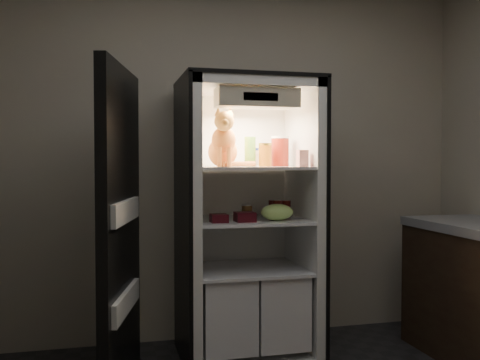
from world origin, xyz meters
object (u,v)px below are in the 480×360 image
object	(u,v)px
berry_box_left	(219,218)
salsa_jar	(265,155)
pepper_jar	(280,151)
parmesan_shaker	(250,152)
cream_carton	(302,158)
refrigerator	(246,240)
mayo_tub	(252,157)
tabby_cat	(223,145)
condiment_jar	(247,211)
berry_box_right	(245,217)
soda_can_a	(273,208)
grape_bag	(277,212)
soda_can_b	(286,209)
soda_can_c	(277,209)

from	to	relation	value
berry_box_left	salsa_jar	bearing A→B (deg)	26.34
pepper_jar	berry_box_left	xyz separation A→B (m)	(-0.48, -0.25, -0.43)
parmesan_shaker	cream_carton	size ratio (longest dim) A/B	1.85
refrigerator	mayo_tub	bearing A→B (deg)	53.04
tabby_cat	cream_carton	xyz separation A→B (m)	(0.47, -0.21, -0.09)
refrigerator	parmesan_shaker	distance (m)	0.60
cream_carton	berry_box_left	world-z (taller)	cream_carton
condiment_jar	berry_box_right	xyz separation A→B (m)	(-0.06, -0.16, -0.02)
tabby_cat	berry_box_left	world-z (taller)	tabby_cat
salsa_jar	berry_box_right	bearing A→B (deg)	-136.94
tabby_cat	condiment_jar	bearing A→B (deg)	7.42
refrigerator	soda_can_a	bearing A→B (deg)	9.98
pepper_jar	berry_box_left	world-z (taller)	pepper_jar
berry_box_left	berry_box_right	world-z (taller)	berry_box_right
salsa_jar	soda_can_a	size ratio (longest dim) A/B	1.33
pepper_jar	grape_bag	xyz separation A→B (m)	(-0.09, -0.23, -0.40)
parmesan_shaker	soda_can_b	size ratio (longest dim) A/B	1.65
refrigerator	mayo_tub	size ratio (longest dim) A/B	14.75
parmesan_shaker	pepper_jar	world-z (taller)	pepper_jar
cream_carton	soda_can_b	xyz separation A→B (m)	(-0.04, 0.22, -0.34)
tabby_cat	cream_carton	world-z (taller)	tabby_cat
berry_box_left	refrigerator	bearing A→B (deg)	43.67
refrigerator	mayo_tub	world-z (taller)	refrigerator
soda_can_a	berry_box_right	size ratio (longest dim) A/B	0.96
salsa_jar	cream_carton	world-z (taller)	salsa_jar
mayo_tub	berry_box_left	xyz separation A→B (m)	(-0.30, -0.31, -0.39)
condiment_jar	tabby_cat	bearing A→B (deg)	178.95
parmesan_shaker	berry_box_left	distance (m)	0.54
tabby_cat	condiment_jar	xyz separation A→B (m)	(0.16, -0.00, -0.44)
condiment_jar	grape_bag	xyz separation A→B (m)	(0.16, -0.14, 0.00)
refrigerator	pepper_jar	world-z (taller)	refrigerator
mayo_tub	cream_carton	size ratio (longest dim) A/B	1.18
tabby_cat	soda_can_b	distance (m)	0.62
soda_can_c	berry_box_left	bearing A→B (deg)	-165.10
salsa_jar	pepper_jar	distance (m)	0.15
parmesan_shaker	pepper_jar	distance (m)	0.23
parmesan_shaker	berry_box_left	bearing A→B (deg)	-141.22
mayo_tub	soda_can_c	distance (m)	0.42
salsa_jar	soda_can_b	bearing A→B (deg)	-0.72
berry_box_left	soda_can_b	bearing A→B (deg)	19.08
mayo_tub	condiment_jar	bearing A→B (deg)	-116.80
grape_bag	berry_box_left	size ratio (longest dim) A/B	2.04
soda_can_b	grape_bag	bearing A→B (deg)	-126.50
mayo_tub	berry_box_right	distance (m)	0.51
soda_can_b	berry_box_right	world-z (taller)	soda_can_b
cream_carton	grape_bag	size ratio (longest dim) A/B	0.50
condiment_jar	salsa_jar	bearing A→B (deg)	5.34
cream_carton	grape_bag	world-z (taller)	cream_carton
berry_box_left	berry_box_right	xyz separation A→B (m)	(0.17, 0.00, 0.00)
soda_can_a	soda_can_b	world-z (taller)	soda_can_b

